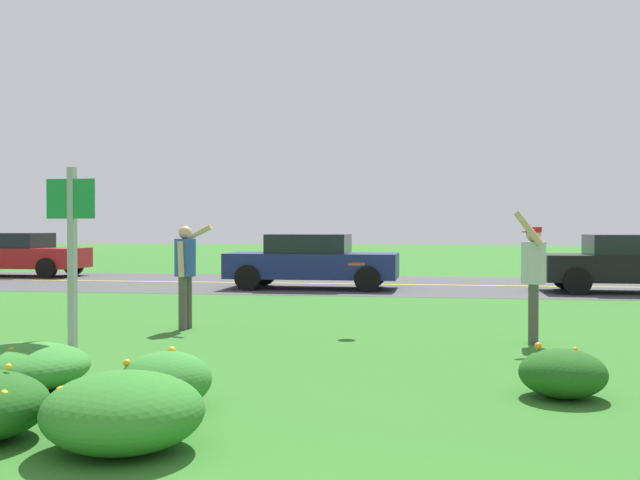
% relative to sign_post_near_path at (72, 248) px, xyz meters
% --- Properties ---
extents(ground_plane, '(120.00, 120.00, 0.00)m').
position_rel_sign_post_near_path_xyz_m(ground_plane, '(2.92, 3.96, -1.40)').
color(ground_plane, '#2D6B23').
extents(highway_strip, '(120.00, 7.57, 0.01)m').
position_rel_sign_post_near_path_xyz_m(highway_strip, '(2.92, 13.42, -1.39)').
color(highway_strip, '#424244').
rests_on(highway_strip, ground).
extents(highway_center_stripe, '(120.00, 0.16, 0.00)m').
position_rel_sign_post_near_path_xyz_m(highway_center_stripe, '(2.92, 13.42, -1.39)').
color(highway_center_stripe, yellow).
rests_on(highway_center_stripe, ground).
extents(daylily_clump_mid_right, '(0.82, 0.83, 0.50)m').
position_rel_sign_post_near_path_xyz_m(daylily_clump_mid_right, '(5.19, -0.35, -1.16)').
color(daylily_clump_mid_right, '#1E5619').
rests_on(daylily_clump_mid_right, ground).
extents(daylily_clump_mid_left, '(1.18, 1.14, 0.57)m').
position_rel_sign_post_near_path_xyz_m(daylily_clump_mid_left, '(1.77, -2.61, -1.11)').
color(daylily_clump_mid_left, '#2D7526').
rests_on(daylily_clump_mid_left, ground).
extents(daylily_clump_front_left, '(0.82, 0.89, 0.53)m').
position_rel_sign_post_near_path_xyz_m(daylily_clump_front_left, '(1.61, -1.36, -1.14)').
color(daylily_clump_front_left, '#337F2D').
rests_on(daylily_clump_front_left, ground).
extents(daylily_clump_mid_center, '(1.27, 1.31, 0.46)m').
position_rel_sign_post_near_path_xyz_m(daylily_clump_mid_center, '(-0.07, -0.85, -1.16)').
color(daylily_clump_mid_center, '#337F2D').
rests_on(daylily_clump_mid_center, ground).
extents(sign_post_near_path, '(0.56, 0.10, 2.29)m').
position_rel_sign_post_near_path_xyz_m(sign_post_near_path, '(0.00, 0.00, 0.00)').
color(sign_post_near_path, '#93969B').
rests_on(sign_post_near_path, ground).
extents(person_thrower_blue_shirt, '(0.57, 0.51, 1.68)m').
position_rel_sign_post_near_path_xyz_m(person_thrower_blue_shirt, '(0.02, 3.65, -0.41)').
color(person_thrower_blue_shirt, '#2D4C9E').
rests_on(person_thrower_blue_shirt, ground).
extents(person_catcher_red_cap_gray_shirt, '(0.47, 0.51, 1.86)m').
position_rel_sign_post_near_path_xyz_m(person_catcher_red_cap_gray_shirt, '(5.32, 3.04, -0.39)').
color(person_catcher_red_cap_gray_shirt, '#B2B2B7').
rests_on(person_catcher_red_cap_gray_shirt, ground).
extents(frisbee_red, '(0.26, 0.26, 0.08)m').
position_rel_sign_post_near_path_xyz_m(frisbee_red, '(2.77, 3.58, -0.33)').
color(frisbee_red, red).
extents(car_red_leftmost, '(4.50, 2.00, 1.45)m').
position_rel_sign_post_near_path_xyz_m(car_red_leftmost, '(-9.95, 15.13, -0.66)').
color(car_red_leftmost, maroon).
rests_on(car_red_leftmost, ground).
extents(car_navy_center_left, '(4.50, 2.00, 1.45)m').
position_rel_sign_post_near_path_xyz_m(car_navy_center_left, '(0.68, 11.72, -0.66)').
color(car_navy_center_left, navy).
rests_on(car_navy_center_left, ground).
extents(car_black_center_right, '(4.50, 2.00, 1.45)m').
position_rel_sign_post_near_path_xyz_m(car_black_center_right, '(8.83, 11.72, -0.66)').
color(car_black_center_right, black).
rests_on(car_black_center_right, ground).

